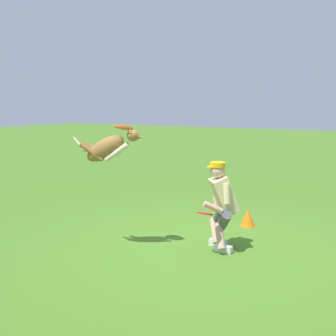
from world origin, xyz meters
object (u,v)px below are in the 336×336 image
person (221,203)px  training_cone (248,218)px  frisbee_flying (124,128)px  frisbee_held (205,214)px  dog (109,148)px

person → training_cone: 1.47m
frisbee_flying → frisbee_held: 1.66m
dog → frisbee_flying: frisbee_flying is taller
dog → frisbee_held: dog is taller
dog → frisbee_flying: 0.36m
person → training_cone: person is taller
frisbee_flying → training_cone: size_ratio=0.90×
frisbee_flying → training_cone: (-1.12, -2.08, -1.64)m
frisbee_held → training_cone: (0.00, -1.74, -0.46)m
frisbee_flying → dog: bearing=31.9°
training_cone → person: bearing=93.5°
person → dog: size_ratio=1.37×
frisbee_flying → training_cone: bearing=-118.3°
person → dog: (1.39, 0.83, 0.80)m
frisbee_flying → frisbee_held: bearing=-163.1°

